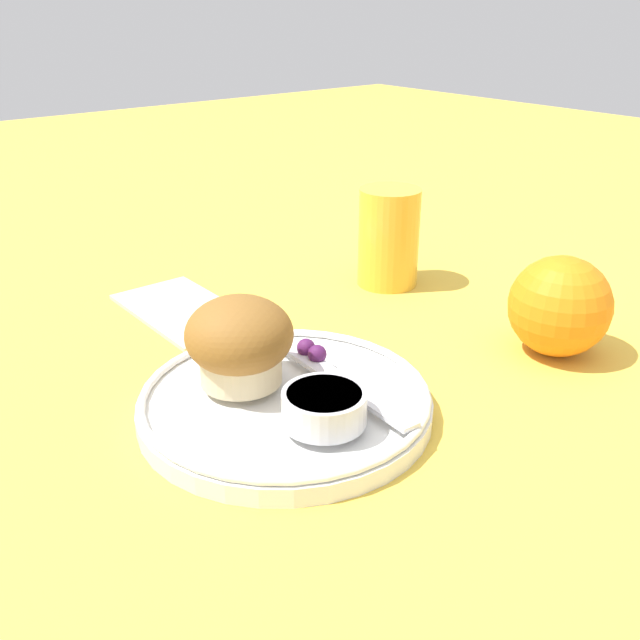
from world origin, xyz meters
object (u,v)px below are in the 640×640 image
orange_fruit (560,306)px  juice_glass (389,237)px  muffin (240,341)px  butter_knife (334,377)px

orange_fruit → juice_glass: size_ratio=0.84×
muffin → juice_glass: bearing=113.4°
muffin → butter_knife: (0.04, 0.05, -0.03)m
muffin → juice_glass: juice_glass is taller
orange_fruit → juice_glass: 0.21m
butter_knife → juice_glass: bearing=130.1°
juice_glass → butter_knife: bearing=-52.9°
orange_fruit → muffin: bearing=-110.5°
orange_fruit → butter_knife: bearing=-105.2°
muffin → orange_fruit: same height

